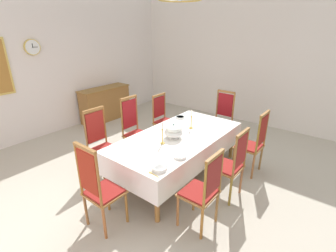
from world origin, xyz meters
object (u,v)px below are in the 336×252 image
chair_head_west (99,187)px  bowl_far_left (180,156)px  chair_head_east (222,117)px  bowl_near_right (159,168)px  chair_north_a (101,143)px  candlestick_east (191,121)px  bowl_near_left (180,117)px  spoon_primary (183,116)px  chair_south_b (231,163)px  dining_table (178,139)px  chair_north_c (164,118)px  soup_tureen (174,131)px  candlestick_west (162,135)px  chair_south_c (253,142)px  chair_north_b (134,128)px  sideboard (105,104)px  chair_south_a (203,189)px  spoon_secondary (151,173)px  mounted_clock (32,47)px

chair_head_west → bowl_far_left: 1.16m
chair_head_east → bowl_near_right: chair_head_east is taller
chair_north_a → bowl_far_left: 1.52m
candlestick_east → bowl_near_left: candlestick_east is taller
bowl_far_left → spoon_primary: 1.74m
chair_south_b → dining_table: bearing=87.8°
bowl_near_left → bowl_near_right: 1.97m
chair_north_c → soup_tureen: chair_north_c is taller
chair_south_b → candlestick_east: (0.44, 1.00, 0.29)m
soup_tureen → candlestick_west: 0.29m
chair_north_a → spoon_primary: size_ratio=6.80×
chair_south_c → chair_south_b: bearing=179.9°
chair_north_b → soup_tureen: (-0.08, -1.01, 0.24)m
soup_tureen → bowl_near_left: soup_tureen is taller
spoon_primary → sideboard: 2.76m
bowl_far_left → chair_head_west: bearing=155.2°
chair_north_c → bowl_far_left: size_ratio=6.22×
soup_tureen → candlestick_east: (0.52, -0.00, 0.02)m
chair_north_b → chair_head_east: 1.95m
chair_head_east → candlestick_east: bearing=90.0°
dining_table → chair_head_east: 1.63m
dining_table → chair_south_a: bearing=-129.5°
chair_south_c → candlestick_east: (-0.44, 1.01, 0.28)m
chair_south_c → spoon_secondary: 2.07m
bowl_near_right → chair_north_b: bearing=56.3°
chair_north_b → chair_north_a: bearing=0.1°
chair_south_b → chair_north_b: 2.02m
chair_north_a → sideboard: size_ratio=0.83×
chair_head_east → candlestick_west: size_ratio=3.28×
chair_north_c → chair_south_b: bearing=66.3°
chair_north_b → chair_south_c: 2.20m
spoon_primary → sideboard: sideboard is taller
chair_south_b → chair_north_b: size_ratio=0.91×
dining_table → chair_north_b: chair_north_b is taller
chair_north_a → chair_north_b: chair_north_b is taller
chair_head_west → sideboard: size_ratio=0.85×
spoon_primary → soup_tureen: bearing=-141.6°
chair_north_c → sideboard: bearing=-94.0°
spoon_primary → sideboard: size_ratio=0.12×
spoon_primary → chair_north_b: bearing=160.8°
candlestick_east → bowl_near_right: (-1.42, -0.46, -0.11)m
sideboard → soup_tureen: bearing=71.0°
chair_south_c → bowl_near_right: size_ratio=5.84×
chair_south_b → spoon_primary: size_ratio=6.38×
bowl_near_right → mounted_clock: (0.45, 3.93, 1.27)m
bowl_far_left → mounted_clock: (0.02, 3.96, 1.28)m
candlestick_west → spoon_primary: (1.25, 0.49, -0.14)m
chair_south_a → chair_south_b: bearing=-0.1°
chair_south_c → soup_tureen: 1.42m
chair_south_a → soup_tureen: bearing=54.7°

